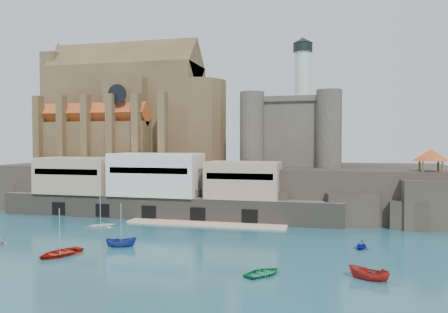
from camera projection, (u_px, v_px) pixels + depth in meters
ground at (159, 247)px, 63.85m from camera, size 300.00×300.00×0.00m
promontory at (222, 186)px, 101.95m from camera, size 100.00×36.00×10.00m
quay at (155, 188)px, 88.46m from camera, size 70.00×12.00×13.05m
church at (132, 115)px, 109.44m from camera, size 47.00×25.93×30.51m
castle_keep at (293, 129)px, 99.27m from camera, size 21.20×21.20×29.30m
rock_outcrop at (430, 205)px, 78.83m from camera, size 14.50×10.50×8.70m
pavilion at (431, 156)px, 78.68m from camera, size 6.40×6.40×5.40m
boat_0 at (60, 255)px, 59.02m from camera, size 4.76×2.80×6.41m
boat_2 at (121, 247)px, 63.89m from camera, size 2.16×2.13×4.47m
boat_3 at (263, 275)px, 50.50m from camera, size 3.57×3.02×5.12m
boat_5 at (369, 280)px, 48.61m from camera, size 2.24×2.21×4.56m
boat_6 at (100, 227)px, 78.78m from camera, size 3.01×3.60×5.14m
boat_7 at (361, 249)px, 62.64m from camera, size 3.01×2.40×3.04m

